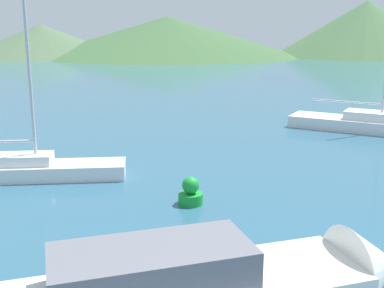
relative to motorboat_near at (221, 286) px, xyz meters
name	(u,v)px	position (x,y,z in m)	size (l,w,h in m)	color
motorboat_near	(221,286)	(0.00, 0.00, 0.00)	(9.14, 4.21, 2.18)	white
sailboat_inner	(369,124)	(10.10, 16.80, -0.06)	(8.38, 6.36, 7.58)	white
sailboat_middle	(21,168)	(-6.55, 9.04, -0.06)	(7.84, 1.81, 9.70)	white
buoy_marker	(191,193)	(-0.30, 6.00, -0.11)	(0.80, 0.80, 0.92)	green
hill_central	(42,41)	(-26.05, 92.04, 2.69)	(33.67, 33.67, 6.35)	#4C6647
hill_east	(168,36)	(-0.56, 94.70, 3.53)	(55.24, 55.24, 8.04)	#3D6038
hill_far_east	(366,28)	(40.13, 90.87, 5.09)	(36.92, 36.92, 11.15)	#476B42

